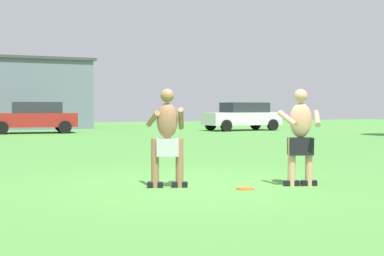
{
  "coord_description": "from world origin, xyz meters",
  "views": [
    {
      "loc": [
        -4.1,
        -8.7,
        1.32
      ],
      "look_at": [
        0.58,
        1.27,
        0.92
      ],
      "focal_mm": 53.75,
      "sensor_mm": 36.0,
      "label": 1
    }
  ],
  "objects_px": {
    "car_red_mid_lot": "(34,117)",
    "car_white_far_end": "(242,116)",
    "player_near": "(167,136)",
    "player_in_black": "(301,135)",
    "frisbee": "(245,188)"
  },
  "relations": [
    {
      "from": "player_near",
      "to": "player_in_black",
      "type": "distance_m",
      "value": 2.24
    },
    {
      "from": "player_near",
      "to": "player_in_black",
      "type": "relative_size",
      "value": 1.0
    },
    {
      "from": "player_in_black",
      "to": "car_white_far_end",
      "type": "distance_m",
      "value": 22.87
    },
    {
      "from": "player_near",
      "to": "frisbee",
      "type": "relative_size",
      "value": 5.6
    },
    {
      "from": "player_near",
      "to": "car_white_far_end",
      "type": "relative_size",
      "value": 0.37
    },
    {
      "from": "player_near",
      "to": "car_white_far_end",
      "type": "height_order",
      "value": "player_near"
    },
    {
      "from": "player_near",
      "to": "car_red_mid_lot",
      "type": "height_order",
      "value": "player_near"
    },
    {
      "from": "car_red_mid_lot",
      "to": "car_white_far_end",
      "type": "distance_m",
      "value": 11.39
    },
    {
      "from": "car_red_mid_lot",
      "to": "car_white_far_end",
      "type": "bearing_deg",
      "value": -7.86
    },
    {
      "from": "car_red_mid_lot",
      "to": "car_white_far_end",
      "type": "height_order",
      "value": "same"
    },
    {
      "from": "car_red_mid_lot",
      "to": "frisbee",
      "type": "bearing_deg",
      "value": -91.09
    },
    {
      "from": "player_near",
      "to": "car_white_far_end",
      "type": "xyz_separation_m",
      "value": [
        12.75,
        19.47,
        -0.03
      ]
    },
    {
      "from": "player_in_black",
      "to": "car_red_mid_lot",
      "type": "bearing_deg",
      "value": 91.65
    },
    {
      "from": "frisbee",
      "to": "player_near",
      "type": "bearing_deg",
      "value": 145.36
    },
    {
      "from": "player_in_black",
      "to": "frisbee",
      "type": "distance_m",
      "value": 1.34
    }
  ]
}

